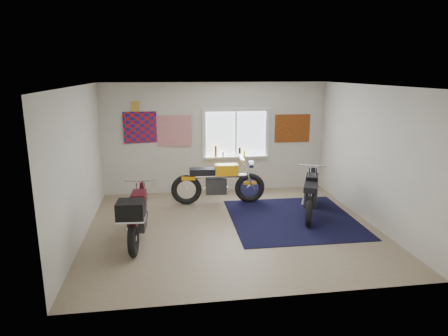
{
  "coord_description": "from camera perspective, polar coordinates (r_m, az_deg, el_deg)",
  "views": [
    {
      "loc": [
        -1.22,
        -7.14,
        2.95
      ],
      "look_at": [
        -0.1,
        0.4,
        1.1
      ],
      "focal_mm": 32.0,
      "sensor_mm": 36.0,
      "label": 1
    }
  ],
  "objects": [
    {
      "name": "black_chrome_bike",
      "position": [
        8.55,
        12.31,
        -3.83
      ],
      "size": [
        0.89,
        1.79,
        0.97
      ],
      "rotation": [
        0.0,
        0.0,
        1.17
      ],
      "color": "black",
      "rests_on": "navy_rug"
    },
    {
      "name": "oil_bottles",
      "position": [
        9.85,
        0.45,
        2.32
      ],
      "size": [
        0.78,
        0.07,
        0.28
      ],
      "color": "#8E6514",
      "rests_on": "window_assembly"
    },
    {
      "name": "triumph_poster",
      "position": [
        10.23,
        9.75,
        5.6
      ],
      "size": [
        0.9,
        0.03,
        0.7
      ],
      "primitive_type": "cube",
      "color": "#A54C14",
      "rests_on": "room_shell"
    },
    {
      "name": "room_shell",
      "position": [
        7.37,
        1.25,
        3.42
      ],
      "size": [
        5.5,
        5.5,
        5.5
      ],
      "color": "white",
      "rests_on": "ground"
    },
    {
      "name": "window_assembly",
      "position": [
        9.89,
        1.69,
        4.46
      ],
      "size": [
        1.66,
        0.17,
        1.26
      ],
      "color": "white",
      "rests_on": "room_shell"
    },
    {
      "name": "ground",
      "position": [
        7.83,
        1.19,
        -8.48
      ],
      "size": [
        5.5,
        5.5,
        0.0
      ],
      "primitive_type": "plane",
      "color": "#9E896B",
      "rests_on": "ground"
    },
    {
      "name": "navy_rug",
      "position": [
        8.38,
        9.74,
        -7.11
      ],
      "size": [
        2.53,
        2.63,
        0.01
      ],
      "primitive_type": "cube",
      "rotation": [
        0.0,
        0.0,
        -0.01
      ],
      "color": "black",
      "rests_on": "ground"
    },
    {
      "name": "maroon_tourer",
      "position": [
        7.13,
        -12.35,
        -6.66
      ],
      "size": [
        0.61,
        1.94,
        0.98
      ],
      "rotation": [
        0.0,
        0.0,
        1.5
      ],
      "color": "black",
      "rests_on": "ground"
    },
    {
      "name": "yellow_triumph",
      "position": [
        9.07,
        -0.88,
        -2.18
      ],
      "size": [
        2.15,
        0.64,
        1.08
      ],
      "rotation": [
        0.0,
        0.0,
        -0.04
      ],
      "color": "black",
      "rests_on": "ground"
    },
    {
      "name": "flag_display",
      "position": [
        9.68,
        -12.57,
        8.6
      ],
      "size": [
        1.6,
        0.1,
        1.17
      ],
      "color": "red",
      "rests_on": "room_shell"
    }
  ]
}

